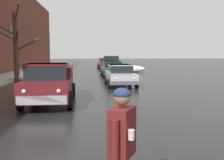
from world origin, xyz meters
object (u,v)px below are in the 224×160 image
pickup_truck_maroon_approaching_near_lane (49,83)px  sedan_green_parked_kerbside_mid (112,69)px  pedestrian_with_coffee (122,143)px  sedan_silver_parked_kerbside_close (120,75)px  suv_darkblue_parked_far_down_block (111,63)px  sedan_red_queued_behind_truck (105,63)px  bare_tree_mid_block (16,44)px

pickup_truck_maroon_approaching_near_lane → sedan_green_parked_kerbside_mid: (3.65, 13.13, -0.13)m
pickup_truck_maroon_approaching_near_lane → pedestrian_with_coffee: 9.00m
sedan_silver_parked_kerbside_close → pedestrian_with_coffee: size_ratio=2.47×
sedan_green_parked_kerbside_mid → pickup_truck_maroon_approaching_near_lane: bearing=-105.5°
suv_darkblue_parked_far_down_block → pickup_truck_maroon_approaching_near_lane: bearing=-101.2°
sedan_silver_parked_kerbside_close → sedan_red_queued_behind_truck: (-0.11, 19.91, 0.00)m
pickup_truck_maroon_approaching_near_lane → suv_darkblue_parked_far_down_block: size_ratio=1.12×
sedan_green_parked_kerbside_mid → suv_darkblue_parked_far_down_block: (0.29, 6.87, 0.24)m
pedestrian_with_coffee → sedan_silver_parked_kerbside_close: bearing=84.5°
sedan_green_parked_kerbside_mid → sedan_red_queued_behind_truck: same height
bare_tree_mid_block → pickup_truck_maroon_approaching_near_lane: (3.95, -9.72, -1.98)m
sedan_silver_parked_kerbside_close → bare_tree_mid_block: bearing=155.7°
sedan_silver_parked_kerbside_close → sedan_red_queued_behind_truck: size_ratio=0.96×
suv_darkblue_parked_far_down_block → pedestrian_with_coffee: (-1.69, -28.71, 0.05)m
pedestrian_with_coffee → pickup_truck_maroon_approaching_near_lane: bearing=104.5°
bare_tree_mid_block → pedestrian_with_coffee: size_ratio=3.20×
pickup_truck_maroon_approaching_near_lane → sedan_silver_parked_kerbside_close: 7.27m
sedan_red_queued_behind_truck → pedestrian_with_coffee: bearing=-92.2°
bare_tree_mid_block → sedan_silver_parked_kerbside_close: size_ratio=1.30×
pickup_truck_maroon_approaching_near_lane → sedan_silver_parked_kerbside_close: size_ratio=1.18×
suv_darkblue_parked_far_down_block → pedestrian_with_coffee: 28.76m
pedestrian_with_coffee → sedan_red_queued_behind_truck: bearing=87.8°
pickup_truck_maroon_approaching_near_lane → sedan_red_queued_behind_truck: 26.41m
sedan_green_parked_kerbside_mid → sedan_red_queued_behind_truck: bearing=90.3°
sedan_red_queued_behind_truck → pedestrian_with_coffee: pedestrian_with_coffee is taller
suv_darkblue_parked_far_down_block → sedan_red_queued_behind_truck: suv_darkblue_parked_far_down_block is taller
pickup_truck_maroon_approaching_near_lane → sedan_red_queued_behind_truck: (3.59, 26.16, -0.13)m
sedan_red_queued_behind_truck → pedestrian_with_coffee: 34.90m
bare_tree_mid_block → pickup_truck_maroon_approaching_near_lane: bare_tree_mid_block is taller
sedan_silver_parked_kerbside_close → sedan_green_parked_kerbside_mid: same height
suv_darkblue_parked_far_down_block → pedestrian_with_coffee: suv_darkblue_parked_far_down_block is taller
pickup_truck_maroon_approaching_near_lane → suv_darkblue_parked_far_down_block: (3.94, 20.00, 0.11)m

